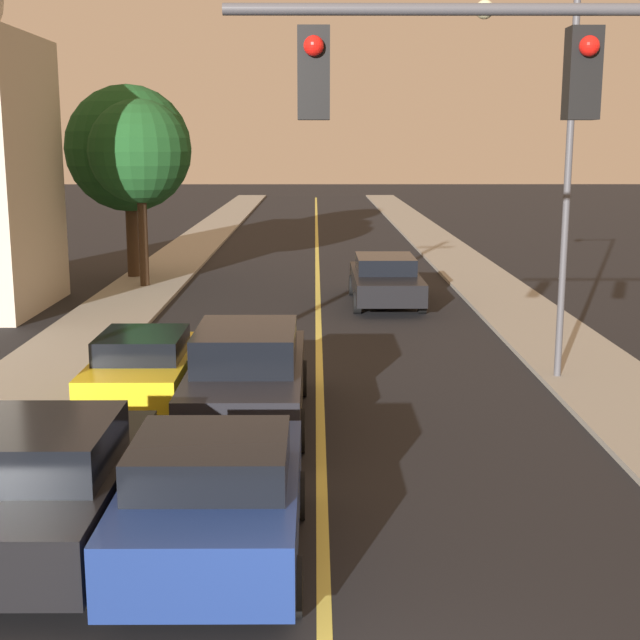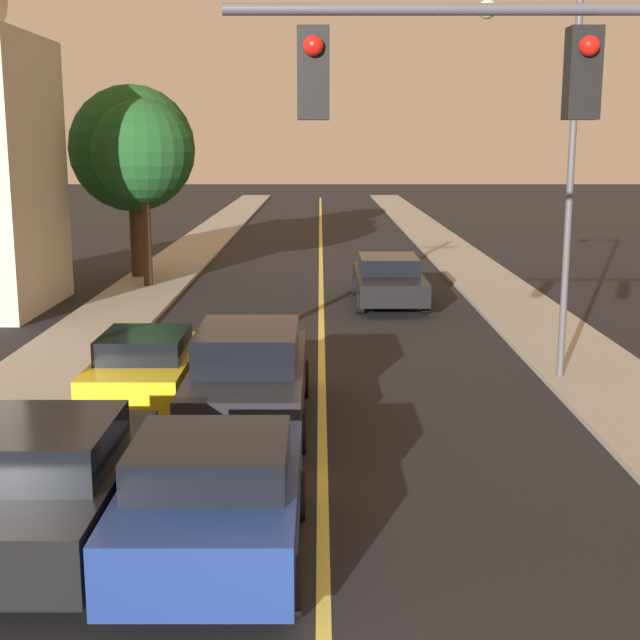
{
  "view_description": "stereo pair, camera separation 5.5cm",
  "coord_description": "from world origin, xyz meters",
  "px_view_note": "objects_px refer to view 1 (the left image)",
  "views": [
    {
      "loc": [
        -0.09,
        -5.89,
        4.84
      ],
      "look_at": [
        0.0,
        10.34,
        1.6
      ],
      "focal_mm": 50.0,
      "sensor_mm": 36.0,
      "label": 1
    },
    {
      "loc": [
        -0.04,
        -5.89,
        4.84
      ],
      "look_at": [
        0.0,
        10.34,
        1.6
      ],
      "focal_mm": 50.0,
      "sensor_mm": 36.0,
      "label": 2
    }
  ],
  "objects_px": {
    "car_far_oncoming": "(385,279)",
    "car_near_lane_second": "(247,374)",
    "car_outer_lane_front": "(47,485)",
    "tree_left_far": "(129,149)",
    "car_near_lane_front": "(213,498)",
    "streetlamp_right": "(546,141)",
    "traffic_signal_mast": "(619,162)",
    "tree_left_near": "(140,152)",
    "car_outer_lane_second": "(144,366)"
  },
  "relations": [
    {
      "from": "streetlamp_right",
      "to": "tree_left_far",
      "type": "relative_size",
      "value": 1.1
    },
    {
      "from": "car_near_lane_front",
      "to": "car_outer_lane_second",
      "type": "distance_m",
      "value": 6.73
    },
    {
      "from": "car_outer_lane_second",
      "to": "tree_left_near",
      "type": "distance_m",
      "value": 14.24
    },
    {
      "from": "car_near_lane_front",
      "to": "car_far_oncoming",
      "type": "bearing_deg",
      "value": 78.98
    },
    {
      "from": "streetlamp_right",
      "to": "car_far_oncoming",
      "type": "bearing_deg",
      "value": 104.85
    },
    {
      "from": "car_near_lane_second",
      "to": "car_outer_lane_front",
      "type": "height_order",
      "value": "car_near_lane_second"
    },
    {
      "from": "car_near_lane_front",
      "to": "car_near_lane_second",
      "type": "distance_m",
      "value": 5.33
    },
    {
      "from": "car_outer_lane_front",
      "to": "tree_left_far",
      "type": "distance_m",
      "value": 22.32
    },
    {
      "from": "car_near_lane_second",
      "to": "traffic_signal_mast",
      "type": "distance_m",
      "value": 8.19
    },
    {
      "from": "car_outer_lane_front",
      "to": "car_far_oncoming",
      "type": "height_order",
      "value": "car_outer_lane_front"
    },
    {
      "from": "car_outer_lane_front",
      "to": "car_outer_lane_second",
      "type": "relative_size",
      "value": 1.05
    },
    {
      "from": "streetlamp_right",
      "to": "car_outer_lane_second",
      "type": "bearing_deg",
      "value": -168.17
    },
    {
      "from": "car_outer_lane_front",
      "to": "streetlamp_right",
      "type": "xyz_separation_m",
      "value": [
        7.73,
        7.76,
        4.01
      ]
    },
    {
      "from": "car_outer_lane_front",
      "to": "car_near_lane_second",
      "type": "bearing_deg",
      "value": 68.32
    },
    {
      "from": "car_outer_lane_second",
      "to": "car_far_oncoming",
      "type": "distance_m",
      "value": 11.92
    },
    {
      "from": "car_outer_lane_front",
      "to": "car_outer_lane_second",
      "type": "distance_m",
      "value": 6.14
    },
    {
      "from": "car_near_lane_front",
      "to": "car_outer_lane_second",
      "type": "bearing_deg",
      "value": 107.32
    },
    {
      "from": "car_near_lane_front",
      "to": "streetlamp_right",
      "type": "bearing_deg",
      "value": 54.58
    },
    {
      "from": "car_far_oncoming",
      "to": "traffic_signal_mast",
      "type": "relative_size",
      "value": 0.82
    },
    {
      "from": "tree_left_near",
      "to": "car_outer_lane_front",
      "type": "bearing_deg",
      "value": -82.64
    },
    {
      "from": "car_outer_lane_front",
      "to": "tree_left_near",
      "type": "xyz_separation_m",
      "value": [
        -2.54,
        19.63,
        3.68
      ]
    },
    {
      "from": "car_outer_lane_front",
      "to": "streetlamp_right",
      "type": "relative_size",
      "value": 0.57
    },
    {
      "from": "car_near_lane_second",
      "to": "tree_left_far",
      "type": "relative_size",
      "value": 0.77
    },
    {
      "from": "car_near_lane_front",
      "to": "tree_left_far",
      "type": "distance_m",
      "value": 22.99
    },
    {
      "from": "car_outer_lane_front",
      "to": "tree_left_near",
      "type": "height_order",
      "value": "tree_left_near"
    },
    {
      "from": "car_near_lane_front",
      "to": "car_near_lane_second",
      "type": "xyz_separation_m",
      "value": [
        0.0,
        5.33,
        0.07
      ]
    },
    {
      "from": "car_near_lane_second",
      "to": "car_outer_lane_second",
      "type": "height_order",
      "value": "car_near_lane_second"
    },
    {
      "from": "car_near_lane_front",
      "to": "traffic_signal_mast",
      "type": "height_order",
      "value": "traffic_signal_mast"
    },
    {
      "from": "car_near_lane_second",
      "to": "traffic_signal_mast",
      "type": "xyz_separation_m",
      "value": [
        4.27,
        -5.89,
        3.77
      ]
    },
    {
      "from": "car_outer_lane_front",
      "to": "traffic_signal_mast",
      "type": "height_order",
      "value": "traffic_signal_mast"
    },
    {
      "from": "tree_left_near",
      "to": "car_far_oncoming",
      "type": "bearing_deg",
      "value": -19.77
    },
    {
      "from": "streetlamp_right",
      "to": "car_near_lane_front",
      "type": "bearing_deg",
      "value": -125.42
    },
    {
      "from": "car_near_lane_second",
      "to": "car_outer_lane_second",
      "type": "relative_size",
      "value": 1.28
    },
    {
      "from": "car_near_lane_second",
      "to": "car_far_oncoming",
      "type": "distance_m",
      "value": 12.22
    },
    {
      "from": "car_far_oncoming",
      "to": "streetlamp_right",
      "type": "xyz_separation_m",
      "value": [
        2.4,
        -9.04,
        4.11
      ]
    },
    {
      "from": "car_near_lane_front",
      "to": "traffic_signal_mast",
      "type": "distance_m",
      "value": 5.77
    },
    {
      "from": "car_far_oncoming",
      "to": "car_near_lane_second",
      "type": "bearing_deg",
      "value": 74.2
    },
    {
      "from": "car_outer_lane_front",
      "to": "tree_left_far",
      "type": "relative_size",
      "value": 0.63
    },
    {
      "from": "car_near_lane_second",
      "to": "streetlamp_right",
      "type": "height_order",
      "value": "streetlamp_right"
    },
    {
      "from": "traffic_signal_mast",
      "to": "tree_left_near",
      "type": "xyz_separation_m",
      "value": [
        -8.81,
        20.47,
        -0.12
      ]
    },
    {
      "from": "car_outer_lane_second",
      "to": "tree_left_near",
      "type": "height_order",
      "value": "tree_left_near"
    },
    {
      "from": "car_outer_lane_front",
      "to": "streetlamp_right",
      "type": "distance_m",
      "value": 11.66
    },
    {
      "from": "car_outer_lane_front",
      "to": "car_far_oncoming",
      "type": "bearing_deg",
      "value": 72.39
    },
    {
      "from": "car_near_lane_second",
      "to": "car_near_lane_front",
      "type": "bearing_deg",
      "value": -90.0
    },
    {
      "from": "car_outer_lane_second",
      "to": "tree_left_far",
      "type": "relative_size",
      "value": 0.6
    },
    {
      "from": "streetlamp_right",
      "to": "traffic_signal_mast",
      "type": "bearing_deg",
      "value": -99.6
    },
    {
      "from": "car_far_oncoming",
      "to": "traffic_signal_mast",
      "type": "distance_m",
      "value": 18.09
    },
    {
      "from": "car_near_lane_front",
      "to": "tree_left_near",
      "type": "relative_size",
      "value": 0.64
    },
    {
      "from": "car_near_lane_front",
      "to": "streetlamp_right",
      "type": "distance_m",
      "value": 10.68
    },
    {
      "from": "tree_left_far",
      "to": "car_near_lane_front",
      "type": "bearing_deg",
      "value": -76.39
    }
  ]
}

